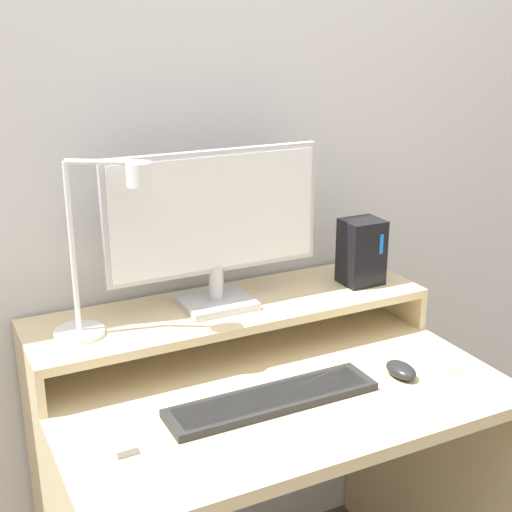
{
  "coord_description": "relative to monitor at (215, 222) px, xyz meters",
  "views": [
    {
      "loc": [
        -0.68,
        -0.95,
        1.55
      ],
      "look_at": [
        -0.01,
        0.38,
        1.05
      ],
      "focal_mm": 50.0,
      "sensor_mm": 36.0,
      "label": 1
    }
  ],
  "objects": [
    {
      "name": "desk",
      "position": [
        0.04,
        -0.21,
        -0.57
      ],
      "size": [
        1.01,
        0.69,
        0.76
      ],
      "color": "beige",
      "rests_on": "ground_plane"
    },
    {
      "name": "mouse",
      "position": [
        0.32,
        -0.34,
        -0.31
      ],
      "size": [
        0.06,
        0.09,
        0.03
      ],
      "color": "black",
      "rests_on": "desk"
    },
    {
      "name": "monitor_shelf",
      "position": [
        0.04,
        -0.01,
        -0.23
      ],
      "size": [
        1.01,
        0.29,
        0.11
      ],
      "color": "beige",
      "rests_on": "desk"
    },
    {
      "name": "desk_lamp",
      "position": [
        -0.29,
        -0.05,
        -0.02
      ],
      "size": [
        0.22,
        0.16,
        0.4
      ],
      "color": "silver",
      "rests_on": "monitor_shelf"
    },
    {
      "name": "keyboard",
      "position": [
        -0.01,
        -0.31,
        -0.32
      ],
      "size": [
        0.47,
        0.11,
        0.02
      ],
      "color": "#282828",
      "rests_on": "desk"
    },
    {
      "name": "remote_control",
      "position": [
        -0.35,
        -0.28,
        -0.32
      ],
      "size": [
        0.04,
        0.16,
        0.02
      ],
      "color": "#99999E",
      "rests_on": "desk"
    },
    {
      "name": "monitor",
      "position": [
        0.0,
        0.0,
        0.0
      ],
      "size": [
        0.54,
        0.15,
        0.39
      ],
      "color": "#BCBCC1",
      "rests_on": "monitor_shelf"
    },
    {
      "name": "router_dock",
      "position": [
        0.41,
        -0.03,
        -0.13
      ],
      "size": [
        0.1,
        0.09,
        0.18
      ],
      "color": "black",
      "rests_on": "monitor_shelf"
    },
    {
      "name": "wall_back",
      "position": [
        0.04,
        0.17,
        0.16
      ],
      "size": [
        6.0,
        0.05,
        2.5
      ],
      "color": "silver",
      "rests_on": "ground_plane"
    },
    {
      "name": "remote_secondary",
      "position": [
        0.45,
        -0.31,
        -0.32
      ],
      "size": [
        0.08,
        0.15,
        0.02
      ],
      "color": "white",
      "rests_on": "desk"
    }
  ]
}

